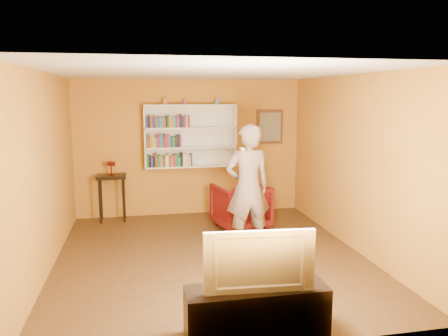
{
  "coord_description": "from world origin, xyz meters",
  "views": [
    {
      "loc": [
        -1.02,
        -6.16,
        2.37
      ],
      "look_at": [
        0.35,
        0.75,
        1.21
      ],
      "focal_mm": 35.0,
      "sensor_mm": 36.0,
      "label": 1
    }
  ],
  "objects_px": {
    "ruby_lustre": "(111,165)",
    "armchair": "(241,206)",
    "console_table": "(112,183)",
    "tv_cabinet": "(256,312)",
    "television": "(257,258)",
    "person": "(248,187)",
    "bookshelf": "(190,136)"
  },
  "relations": [
    {
      "from": "television",
      "to": "bookshelf",
      "type": "bearing_deg",
      "value": 95.39
    },
    {
      "from": "bookshelf",
      "to": "television",
      "type": "relative_size",
      "value": 1.68
    },
    {
      "from": "television",
      "to": "person",
      "type": "bearing_deg",
      "value": 82.03
    },
    {
      "from": "bookshelf",
      "to": "television",
      "type": "xyz_separation_m",
      "value": [
        0.09,
        -4.66,
        -0.78
      ]
    },
    {
      "from": "bookshelf",
      "to": "console_table",
      "type": "height_order",
      "value": "bookshelf"
    },
    {
      "from": "armchair",
      "to": "person",
      "type": "bearing_deg",
      "value": 70.07
    },
    {
      "from": "television",
      "to": "armchair",
      "type": "bearing_deg",
      "value": 83.47
    },
    {
      "from": "ruby_lustre",
      "to": "tv_cabinet",
      "type": "relative_size",
      "value": 0.19
    },
    {
      "from": "ruby_lustre",
      "to": "television",
      "type": "distance_m",
      "value": 4.79
    },
    {
      "from": "tv_cabinet",
      "to": "person",
      "type": "bearing_deg",
      "value": 77.72
    },
    {
      "from": "ruby_lustre",
      "to": "armchair",
      "type": "relative_size",
      "value": 0.29
    },
    {
      "from": "armchair",
      "to": "television",
      "type": "height_order",
      "value": "television"
    },
    {
      "from": "bookshelf",
      "to": "armchair",
      "type": "distance_m",
      "value": 1.79
    },
    {
      "from": "console_table",
      "to": "person",
      "type": "bearing_deg",
      "value": -42.85
    },
    {
      "from": "ruby_lustre",
      "to": "bookshelf",
      "type": "bearing_deg",
      "value": 5.94
    },
    {
      "from": "television",
      "to": "tv_cabinet",
      "type": "bearing_deg",
      "value": 4.31
    },
    {
      "from": "bookshelf",
      "to": "person",
      "type": "distance_m",
      "value": 2.34
    },
    {
      "from": "armchair",
      "to": "tv_cabinet",
      "type": "height_order",
      "value": "armchair"
    },
    {
      "from": "person",
      "to": "ruby_lustre",
      "type": "bearing_deg",
      "value": -46.58
    },
    {
      "from": "console_table",
      "to": "television",
      "type": "height_order",
      "value": "television"
    },
    {
      "from": "bookshelf",
      "to": "ruby_lustre",
      "type": "distance_m",
      "value": 1.62
    },
    {
      "from": "person",
      "to": "tv_cabinet",
      "type": "xyz_separation_m",
      "value": [
        -0.54,
        -2.49,
        -0.72
      ]
    },
    {
      "from": "person",
      "to": "tv_cabinet",
      "type": "bearing_deg",
      "value": 74.0
    },
    {
      "from": "ruby_lustre",
      "to": "console_table",
      "type": "bearing_deg",
      "value": 0.0
    },
    {
      "from": "tv_cabinet",
      "to": "bookshelf",
      "type": "bearing_deg",
      "value": 91.08
    },
    {
      "from": "television",
      "to": "console_table",
      "type": "bearing_deg",
      "value": 114.11
    },
    {
      "from": "console_table",
      "to": "person",
      "type": "height_order",
      "value": "person"
    },
    {
      "from": "console_table",
      "to": "ruby_lustre",
      "type": "height_order",
      "value": "ruby_lustre"
    },
    {
      "from": "console_table",
      "to": "armchair",
      "type": "height_order",
      "value": "console_table"
    },
    {
      "from": "bookshelf",
      "to": "person",
      "type": "height_order",
      "value": "bookshelf"
    },
    {
      "from": "armchair",
      "to": "tv_cabinet",
      "type": "bearing_deg",
      "value": 66.66
    },
    {
      "from": "bookshelf",
      "to": "television",
      "type": "bearing_deg",
      "value": -88.92
    }
  ]
}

